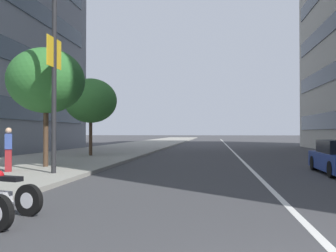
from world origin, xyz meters
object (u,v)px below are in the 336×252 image
object	(u,v)px
street_lamp_with_banners	(65,39)
pedestrian_on_plaza	(8,149)
street_tree_far_plaza	(91,101)
street_tree_near_plaza_corner	(46,81)
motorcycle_by_sign_pole	(0,191)

from	to	relation	value
street_lamp_with_banners	pedestrian_on_plaza	size ratio (longest dim) A/B	4.90
street_tree_far_plaza	street_tree_near_plaza_corner	bearing A→B (deg)	-175.53
motorcycle_by_sign_pole	pedestrian_on_plaza	bearing A→B (deg)	-45.74
street_lamp_with_banners	pedestrian_on_plaza	distance (m)	4.74
street_tree_far_plaza	pedestrian_on_plaza	bearing A→B (deg)	-179.17
motorcycle_by_sign_pole	street_tree_far_plaza	distance (m)	17.54
motorcycle_by_sign_pole	pedestrian_on_plaza	distance (m)	7.34
pedestrian_on_plaza	motorcycle_by_sign_pole	bearing A→B (deg)	-88.81
street_tree_near_plaza_corner	motorcycle_by_sign_pole	bearing A→B (deg)	-161.31
street_tree_far_plaza	pedestrian_on_plaza	size ratio (longest dim) A/B	2.98
street_tree_far_plaza	pedestrian_on_plaza	world-z (taller)	street_tree_far_plaza
street_tree_near_plaza_corner	street_tree_far_plaza	xyz separation A→B (m)	(8.17, 0.64, -0.22)
motorcycle_by_sign_pole	street_lamp_with_banners	xyz separation A→B (m)	(6.14, 1.07, 4.67)
street_lamp_with_banners	street_tree_far_plaza	size ratio (longest dim) A/B	1.65
street_tree_near_plaza_corner	street_lamp_with_banners	bearing A→B (deg)	-143.77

